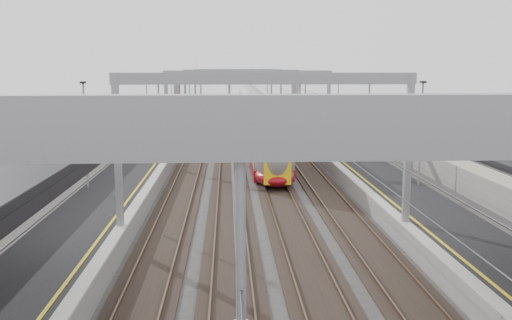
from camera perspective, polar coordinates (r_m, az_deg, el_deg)
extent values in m
cube|color=black|center=(48.31, -10.45, 0.36)|extent=(4.00, 120.00, 1.00)
cube|color=black|center=(48.84, 8.50, 0.51)|extent=(4.00, 120.00, 1.00)
cube|color=black|center=(48.04, -6.29, -0.15)|extent=(2.40, 140.00, 0.08)
cube|color=brown|center=(48.08, -7.15, -0.05)|extent=(0.07, 140.00, 0.14)
cube|color=brown|center=(47.99, -5.44, -0.03)|extent=(0.07, 140.00, 0.14)
cube|color=black|center=(47.96, -2.71, -0.12)|extent=(2.40, 140.00, 0.08)
cube|color=brown|center=(47.95, -3.58, -0.02)|extent=(0.07, 140.00, 0.14)
cube|color=brown|center=(47.95, -1.85, 0.00)|extent=(0.07, 140.00, 0.14)
cube|color=black|center=(48.06, 0.86, -0.09)|extent=(2.40, 140.00, 0.08)
cube|color=brown|center=(48.00, 0.01, 0.01)|extent=(0.07, 140.00, 0.14)
cube|color=brown|center=(48.09, 1.72, 0.02)|extent=(0.07, 140.00, 0.14)
cube|color=black|center=(48.34, 4.42, -0.06)|extent=(2.40, 140.00, 0.08)
cube|color=brown|center=(48.24, 3.57, 0.04)|extent=(0.07, 140.00, 0.14)
cube|color=brown|center=(48.42, 5.26, 0.05)|extent=(0.07, 140.00, 0.14)
cube|color=gray|center=(4.63, 17.34, 3.22)|extent=(13.00, 0.25, 0.50)
cube|color=gray|center=(25.02, -13.68, 0.90)|extent=(0.28, 0.28, 6.60)
cube|color=gray|center=(25.81, 14.98, 1.10)|extent=(0.28, 0.28, 6.60)
cube|color=gray|center=(24.38, 0.90, 8.15)|extent=(13.00, 0.25, 0.50)
cube|color=gray|center=(44.71, -8.93, 4.60)|extent=(0.28, 0.28, 6.60)
cube|color=gray|center=(45.16, 7.24, 4.69)|extent=(0.28, 0.28, 6.60)
cube|color=gray|center=(44.35, -0.81, 8.62)|extent=(13.00, 0.25, 0.50)
cube|color=gray|center=(64.59, -7.08, 6.03)|extent=(0.28, 0.28, 6.60)
cube|color=gray|center=(64.90, 4.15, 6.09)|extent=(0.28, 0.28, 6.60)
cube|color=gray|center=(64.35, -1.46, 8.80)|extent=(13.00, 0.25, 0.50)
cube|color=gray|center=(84.53, -6.10, 6.78)|extent=(0.28, 0.28, 6.60)
cube|color=gray|center=(84.77, 2.50, 6.83)|extent=(0.28, 0.28, 6.60)
cube|color=gray|center=(84.34, -1.80, 8.89)|extent=(13.00, 0.25, 0.50)
cube|color=gray|center=(102.49, -5.54, 7.21)|extent=(0.28, 0.28, 6.60)
cube|color=gray|center=(102.69, 1.56, 7.25)|extent=(0.28, 0.28, 6.60)
cube|color=gray|center=(102.34, -2.00, 8.95)|extent=(13.00, 0.25, 0.50)
cylinder|color=#262628|center=(52.45, -6.08, 6.64)|extent=(0.03, 140.00, 0.03)
cylinder|color=#262628|center=(52.37, -2.78, 6.68)|extent=(0.03, 140.00, 0.03)
cylinder|color=#262628|center=(52.47, 0.52, 6.69)|extent=(0.03, 140.00, 0.03)
cylinder|color=#262628|center=(52.73, 3.80, 6.69)|extent=(0.03, 140.00, 0.03)
cube|color=slate|center=(102.35, -1.99, 8.30)|extent=(22.00, 2.20, 1.40)
cube|color=slate|center=(102.82, -7.88, 6.50)|extent=(1.00, 2.20, 6.20)
cube|color=slate|center=(103.14, 3.90, 6.57)|extent=(1.00, 2.20, 6.20)
cube|color=slate|center=(48.68, -14.23, 1.61)|extent=(0.30, 120.00, 3.20)
cube|color=slate|center=(49.41, 12.17, 1.79)|extent=(0.30, 120.00, 3.20)
cube|color=maroon|center=(49.56, 0.75, 0.86)|extent=(2.73, 23.30, 0.81)
cube|color=#99999E|center=(49.32, 0.75, 3.07)|extent=(2.73, 23.30, 3.04)
cube|color=black|center=(41.58, 1.45, -1.21)|extent=(2.03, 2.43, 0.51)
cube|color=maroon|center=(73.06, -0.42, 3.55)|extent=(2.73, 23.30, 0.81)
cube|color=#99999E|center=(72.89, -0.43, 5.06)|extent=(2.73, 23.30, 3.04)
cube|color=black|center=(64.99, -0.12, 2.56)|extent=(2.03, 2.43, 0.51)
ellipsoid|color=#99999E|center=(37.63, 1.88, 0.68)|extent=(2.73, 5.27, 4.25)
cube|color=yellow|center=(35.64, 2.17, -1.29)|extent=(1.72, 0.12, 1.52)
cube|color=black|center=(35.84, 2.12, 1.23)|extent=(1.62, 0.58, 0.95)
cylinder|color=black|center=(73.13, -5.70, 4.22)|extent=(0.12, 0.12, 3.00)
cube|color=black|center=(73.01, -5.72, 5.47)|extent=(0.32, 0.22, 0.75)
sphere|color=#0CE526|center=(72.87, -5.72, 5.58)|extent=(0.16, 0.16, 0.16)
cylinder|color=black|center=(66.27, 1.30, 3.75)|extent=(0.12, 0.12, 3.00)
cube|color=black|center=(66.13, 1.30, 5.13)|extent=(0.32, 0.22, 0.75)
sphere|color=#0CE526|center=(65.99, 1.31, 5.25)|extent=(0.16, 0.16, 0.16)
cylinder|color=black|center=(78.51, 2.26, 4.60)|extent=(0.12, 0.12, 3.00)
cube|color=black|center=(78.40, 2.27, 5.76)|extent=(0.32, 0.22, 0.75)
sphere|color=red|center=(78.26, 2.28, 5.87)|extent=(0.16, 0.16, 0.16)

